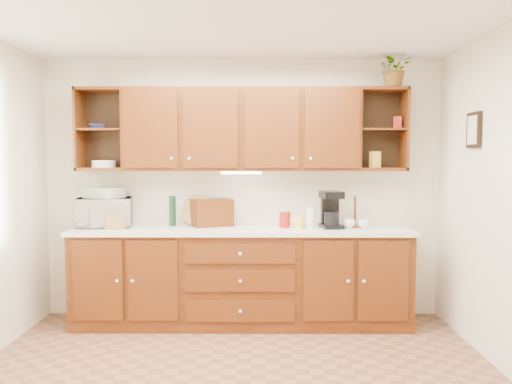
{
  "coord_description": "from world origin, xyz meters",
  "views": [
    {
      "loc": [
        0.17,
        -3.33,
        1.62
      ],
      "look_at": [
        0.14,
        1.15,
        1.31
      ],
      "focal_mm": 35.0,
      "sensor_mm": 36.0,
      "label": 1
    }
  ],
  "objects_px": {
    "microwave": "(104,212)",
    "potted_plant": "(395,69)",
    "bread_box": "(212,213)",
    "coffee_maker": "(331,210)"
  },
  "relations": [
    {
      "from": "microwave",
      "to": "potted_plant",
      "type": "height_order",
      "value": "potted_plant"
    },
    {
      "from": "microwave",
      "to": "bread_box",
      "type": "relative_size",
      "value": 1.34
    },
    {
      "from": "bread_box",
      "to": "potted_plant",
      "type": "relative_size",
      "value": 1.06
    },
    {
      "from": "microwave",
      "to": "potted_plant",
      "type": "distance_m",
      "value": 3.14
    },
    {
      "from": "coffee_maker",
      "to": "potted_plant",
      "type": "relative_size",
      "value": 0.99
    },
    {
      "from": "bread_box",
      "to": "coffee_maker",
      "type": "relative_size",
      "value": 1.08
    },
    {
      "from": "microwave",
      "to": "potted_plant",
      "type": "relative_size",
      "value": 1.43
    },
    {
      "from": "microwave",
      "to": "coffee_maker",
      "type": "distance_m",
      "value": 2.22
    },
    {
      "from": "microwave",
      "to": "coffee_maker",
      "type": "xyz_separation_m",
      "value": [
        2.21,
        -0.05,
        0.03
      ]
    },
    {
      "from": "bread_box",
      "to": "coffee_maker",
      "type": "distance_m",
      "value": 1.17
    }
  ]
}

